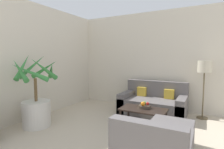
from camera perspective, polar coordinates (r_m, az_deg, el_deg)
name	(u,v)px	position (r m, az deg, el deg)	size (l,w,h in m)	color
wall_back	(185,61)	(4.92, 22.69, 4.19)	(7.71, 0.06, 2.70)	beige
potted_palm	(36,104)	(3.97, -23.47, -8.77)	(0.89, 0.98, 1.52)	beige
sofa_loveseat	(153,103)	(4.63, 13.22, -9.18)	(1.60, 0.88, 0.81)	#605B5B
floor_lamp	(204,71)	(4.55, 27.96, 1.16)	(0.30, 0.30, 1.36)	brown
coffee_table	(143,111)	(3.76, 10.13, -11.70)	(0.94, 0.52, 0.37)	black
fruit_bowl	(144,107)	(3.80, 10.56, -10.27)	(0.25, 0.25, 0.06)	#42382D
apple_red	(148,104)	(3.81, 11.56, -9.30)	(0.06, 0.06, 0.06)	red
apple_green	(144,103)	(3.84, 10.51, -9.11)	(0.07, 0.07, 0.07)	olive
orange_fruit	(143,104)	(3.73, 10.04, -9.40)	(0.09, 0.09, 0.09)	orange
ottoman	(172,134)	(3.12, 18.88, -17.77)	(0.65, 0.51, 0.40)	#605B5B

